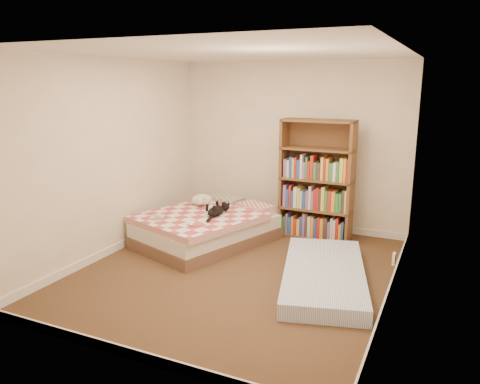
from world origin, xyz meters
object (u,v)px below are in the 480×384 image
at_px(bed, 207,227).
at_px(black_cat, 217,210).
at_px(bookshelf, 316,196).
at_px(white_dog, 202,200).
at_px(floor_mattress, 324,275).

height_order(bed, black_cat, black_cat).
relative_size(bookshelf, black_cat, 2.67).
distance_m(black_cat, white_dog, 0.57).
xyz_separation_m(bed, white_dog, (-0.26, 0.31, 0.29)).
bearing_deg(bookshelf, black_cat, -140.42).
xyz_separation_m(bed, bookshelf, (1.31, 0.85, 0.38)).
bearing_deg(bookshelf, white_dog, -159.98).
bearing_deg(bookshelf, floor_mattress, -69.62).
bearing_deg(black_cat, bed, 176.99).
distance_m(floor_mattress, black_cat, 1.80).
height_order(bed, white_dog, white_dog).
bearing_deg(bed, floor_mattress, 0.02).
relative_size(black_cat, white_dog, 1.58).
height_order(bookshelf, white_dog, bookshelf).
relative_size(bed, white_dog, 5.27).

